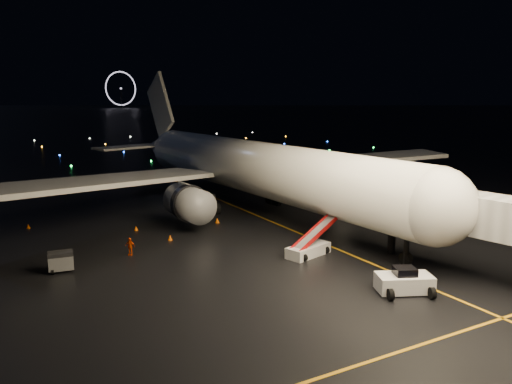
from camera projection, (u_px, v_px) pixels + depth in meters
ground at (10, 122)px, 292.62m from camera, size 2000.00×2000.00×0.00m
lane_centre at (289, 229)px, 52.93m from camera, size 0.25×80.00×0.02m
airliner at (238, 136)px, 62.52m from camera, size 67.03×64.08×17.92m
pushback_tug at (404, 280)px, 35.52m from camera, size 4.37×3.43×1.84m
belt_loader at (308, 239)px, 43.68m from camera, size 6.59×3.47×3.08m
crew_c at (130, 246)px, 43.96m from camera, size 0.94×0.93×1.60m
safety_cone_0 at (170, 237)px, 48.70m from camera, size 0.61×0.61×0.54m
safety_cone_1 at (217, 220)px, 55.48m from camera, size 0.62×0.62×0.56m
safety_cone_2 at (136, 228)px, 52.31m from camera, size 0.52×0.52×0.49m
safety_cone_3 at (28, 226)px, 53.14m from camera, size 0.44×0.44×0.48m
ferris_wheel at (121, 90)px, 729.99m from camera, size 49.33×16.80×52.00m
taxiway_lights at (54, 153)px, 125.56m from camera, size 164.00×92.00×0.36m
baggage_cart_0 at (61, 262)px, 39.84m from camera, size 2.03×1.53×1.60m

